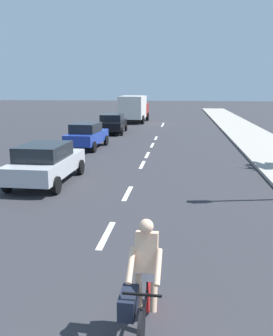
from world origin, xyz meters
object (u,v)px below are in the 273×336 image
object	(u,v)px
parked_car_blue	(87,135)
parked_car_black	(112,123)
cyclist	(142,282)
parked_car_silver	(46,162)
delivery_truck	(134,108)

from	to	relation	value
parked_car_blue	parked_car_black	world-z (taller)	same
parked_car_black	parked_car_blue	bearing A→B (deg)	-93.62
cyclist	parked_car_silver	distance (m)	9.60
cyclist	parked_car_silver	size ratio (longest dim) A/B	0.41
parked_car_silver	cyclist	bearing A→B (deg)	-59.83
cyclist	parked_car_blue	world-z (taller)	cyclist
parked_car_silver	parked_car_black	size ratio (longest dim) A/B	0.97
parked_car_silver	parked_car_blue	xyz separation A→B (m)	(-0.52, 8.22, -0.00)
parked_car_black	delivery_truck	bearing A→B (deg)	84.43
parked_car_blue	parked_car_silver	bearing A→B (deg)	-83.01
parked_car_blue	parked_car_black	distance (m)	7.61
parked_car_silver	parked_car_black	bearing A→B (deg)	92.19
cyclist	delivery_truck	bearing A→B (deg)	-81.10
parked_car_silver	delivery_truck	world-z (taller)	delivery_truck
cyclist	parked_car_black	bearing A→B (deg)	-76.93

